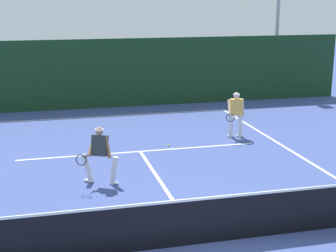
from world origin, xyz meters
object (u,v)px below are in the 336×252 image
light_pole (278,6)px  tennis_ball (168,146)px  player_near (100,153)px  player_far (236,113)px

light_pole → tennis_ball: bearing=-132.8°
tennis_ball → light_pole: 12.22m
player_near → tennis_ball: 3.94m
player_near → tennis_ball: (2.57, 2.88, -0.81)m
player_near → light_pole: (10.34, 11.28, 3.47)m
player_near → light_pole: light_pole is taller
tennis_ball → player_near: bearing=-131.8°
light_pole → player_near: bearing=-132.5°
player_near → tennis_ball: player_near is taller
player_far → tennis_ball: player_far is taller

